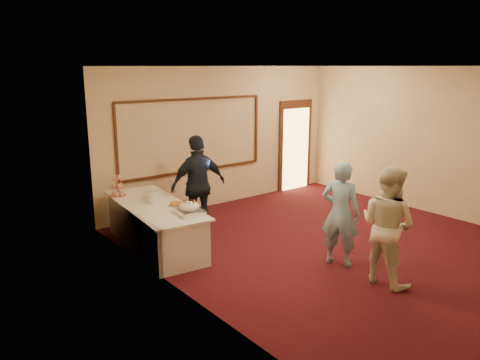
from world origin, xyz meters
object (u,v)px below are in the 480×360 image
guest (198,185)px  plate_stack_a (153,198)px  buffet_table (155,226)px  pavlova_tray (189,208)px  tart (176,204)px  plate_stack_b (153,194)px  man (340,213)px  cupcake_stand (118,188)px  woman (387,225)px

guest → plate_stack_a: bearing=11.1°
buffet_table → pavlova_tray: size_ratio=4.40×
tart → guest: guest is taller
plate_stack_a → guest: bearing=4.8°
plate_stack_b → man: size_ratio=0.11×
cupcake_stand → guest: bearing=-28.9°
buffet_table → man: (1.92, -2.34, 0.43)m
plate_stack_a → man: (1.89, -2.44, -0.03)m
woman → buffet_table: bearing=30.6°
pavlova_tray → tart: (0.04, 0.48, -0.06)m
pavlova_tray → guest: size_ratio=0.32×
buffet_table → tart: size_ratio=9.76×
pavlova_tray → man: bearing=-41.9°
buffet_table → pavlova_tray: pavlova_tray is taller
plate_stack_b → guest: bearing=-9.8°
plate_stack_a → tart: 0.47m
woman → man: bearing=1.3°
plate_stack_b → tart: (0.08, -0.64, -0.05)m
plate_stack_a → man: size_ratio=0.11×
cupcake_stand → tart: cupcake_stand is taller
tart → guest: bearing=33.3°
plate_stack_a → woman: bearing=-59.3°
buffet_table → plate_stack_b: 0.58m
woman → tart: bearing=30.0°
buffet_table → tart: bearing=-53.2°
woman → plate_stack_b: bearing=26.2°
plate_stack_a → man: 3.09m
man → buffet_table: bearing=14.4°
tart → woman: (1.72, -2.84, 0.05)m
plate_stack_b → buffet_table: bearing=-115.7°
buffet_table → guest: guest is taller
cupcake_stand → plate_stack_b: cupcake_stand is taller
pavlova_tray → plate_stack_a: size_ratio=3.16×
man → woman: 0.81m
pavlova_tray → guest: bearing=50.6°
plate_stack_b → tart: plate_stack_b is taller
man → guest: guest is taller
buffet_table → cupcake_stand: (-0.26, 0.87, 0.53)m
plate_stack_a → plate_stack_b: 0.26m
tart → man: size_ratio=0.16×
cupcake_stand → woman: size_ratio=0.24×
buffet_table → pavlova_tray: 0.94m
plate_stack_a → tart: size_ratio=0.70×
pavlova_tray → cupcake_stand: cupcake_stand is taller
pavlova_tray → plate_stack_a: pavlova_tray is taller
buffet_table → plate_stack_a: plate_stack_a is taller
plate_stack_b → man: man is taller
cupcake_stand → plate_stack_a: size_ratio=2.22×
buffet_table → woman: bearing=-58.2°
buffet_table → man: size_ratio=1.56×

